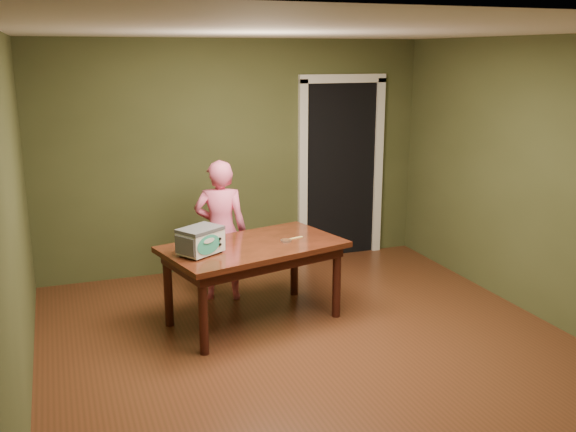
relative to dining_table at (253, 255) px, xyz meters
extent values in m
plane|color=#562A18|center=(0.31, -0.87, -0.65)|extent=(5.00, 5.00, 0.00)
cube|color=#444A27|center=(0.31, 1.63, 0.65)|extent=(4.50, 0.02, 2.60)
cube|color=#444A27|center=(0.31, -3.37, 0.65)|extent=(4.50, 0.02, 2.60)
cube|color=#444A27|center=(-1.94, -0.87, 0.65)|extent=(0.02, 5.00, 2.60)
cube|color=#444A27|center=(2.56, -0.87, 0.65)|extent=(0.02, 5.00, 2.60)
cube|color=white|center=(0.31, -0.87, 1.95)|extent=(4.50, 5.00, 0.02)
cube|color=black|center=(1.61, 1.93, 0.40)|extent=(0.90, 0.60, 2.10)
cube|color=black|center=(1.61, 1.62, 0.40)|extent=(0.90, 0.02, 2.10)
cube|color=white|center=(1.11, 1.60, 0.40)|extent=(0.10, 0.06, 2.20)
cube|color=white|center=(2.11, 1.60, 0.40)|extent=(0.10, 0.06, 2.20)
cube|color=white|center=(1.61, 1.60, 1.50)|extent=(1.10, 0.06, 0.10)
cube|color=#34160B|center=(0.00, 0.00, 0.07)|extent=(1.77, 1.26, 0.05)
cube|color=black|center=(0.00, 0.00, 0.00)|extent=(1.63, 1.12, 0.10)
cylinder|color=black|center=(-0.59, -0.51, -0.30)|extent=(0.08, 0.08, 0.70)
cylinder|color=black|center=(-0.76, 0.17, -0.30)|extent=(0.08, 0.08, 0.70)
cylinder|color=black|center=(0.76, -0.17, -0.30)|extent=(0.08, 0.08, 0.70)
cylinder|color=black|center=(0.59, 0.51, -0.30)|extent=(0.08, 0.08, 0.70)
cylinder|color=#4C4F54|center=(-0.58, -0.28, 0.11)|extent=(0.02, 0.02, 0.02)
cylinder|color=#4C4F54|center=(-0.69, -0.12, 0.11)|extent=(0.02, 0.02, 0.02)
cylinder|color=#4C4F54|center=(-0.34, -0.13, 0.11)|extent=(0.02, 0.02, 0.02)
cylinder|color=#4C4F54|center=(-0.44, 0.04, 0.11)|extent=(0.02, 0.02, 0.02)
cube|color=white|center=(-0.51, -0.12, 0.21)|extent=(0.43, 0.40, 0.20)
cube|color=#4C4F54|center=(-0.51, -0.12, 0.32)|extent=(0.44, 0.41, 0.03)
cube|color=#4C4F54|center=(-0.67, -0.22, 0.21)|extent=(0.13, 0.20, 0.16)
cube|color=#4C4F54|center=(-0.36, -0.02, 0.21)|extent=(0.13, 0.20, 0.16)
ellipsoid|color=#33B08E|center=(-0.47, -0.25, 0.21)|extent=(0.23, 0.15, 0.17)
cylinder|color=black|center=(-0.35, -0.18, 0.24)|extent=(0.03, 0.02, 0.02)
cylinder|color=black|center=(-0.35, -0.18, 0.19)|extent=(0.02, 0.02, 0.02)
cylinder|color=silver|center=(0.31, -0.03, 0.11)|extent=(0.10, 0.10, 0.02)
cylinder|color=#502F1A|center=(0.31, -0.03, 0.12)|extent=(0.09, 0.09, 0.01)
cube|color=#E6C364|center=(0.42, 0.04, 0.10)|extent=(0.18, 0.07, 0.01)
imported|color=pink|center=(-0.13, 0.68, 0.07)|extent=(0.60, 0.48, 1.43)
camera|label=1|loc=(-1.63, -5.36, 1.79)|focal=40.00mm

